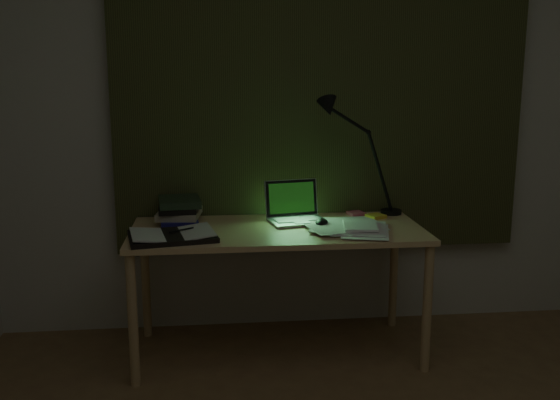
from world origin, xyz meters
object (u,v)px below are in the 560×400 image
at_px(open_textbook, 172,235).
at_px(book_stack, 179,210).
at_px(loose_papers, 349,227).
at_px(desk, 277,291).
at_px(laptop, 298,203).
at_px(desk_lamp, 393,158).

distance_m(open_textbook, book_stack, 0.31).
bearing_deg(loose_papers, book_stack, 165.52).
distance_m(desk, book_stack, 0.64).
relative_size(open_textbook, book_stack, 1.60).
distance_m(laptop, open_textbook, 0.67).
bearing_deg(open_textbook, laptop, 11.23).
distance_m(desk, loose_papers, 0.49).
bearing_deg(desk, open_textbook, -163.93).
height_order(open_textbook, desk_lamp, desk_lamp).
bearing_deg(laptop, desk, -150.43).
bearing_deg(desk, book_stack, 161.07).
xyz_separation_m(book_stack, loose_papers, (0.83, -0.21, -0.05)).
xyz_separation_m(laptop, open_textbook, (-0.62, -0.25, -0.09)).
xyz_separation_m(loose_papers, desk_lamp, (0.30, 0.30, 0.29)).
bearing_deg(desk_lamp, open_textbook, -147.50).
bearing_deg(book_stack, desk_lamp, 4.28).
bearing_deg(desk, desk_lamp, 21.25).
height_order(desk, laptop, laptop).
distance_m(book_stack, desk_lamp, 1.16).
bearing_deg(desk_lamp, book_stack, -162.25).
height_order(desk, desk_lamp, desk_lamp).
bearing_deg(book_stack, open_textbook, -93.10).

